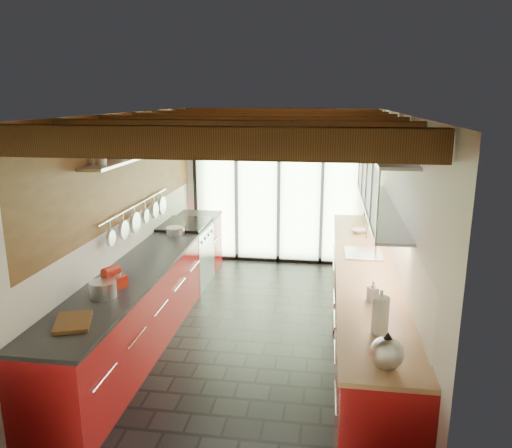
{
  "coord_description": "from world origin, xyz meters",
  "views": [
    {
      "loc": [
        0.82,
        -5.53,
        2.78
      ],
      "look_at": [
        -0.05,
        0.4,
        1.25
      ],
      "focal_mm": 35.0,
      "sensor_mm": 36.0,
      "label": 1
    }
  ],
  "objects_px": {
    "stand_mixer": "(113,279)",
    "kettle": "(387,351)",
    "paper_towel": "(380,316)",
    "bowl": "(359,231)",
    "soap_bottle": "(373,291)"
  },
  "relations": [
    {
      "from": "stand_mixer",
      "to": "kettle",
      "type": "height_order",
      "value": "kettle"
    },
    {
      "from": "kettle",
      "to": "paper_towel",
      "type": "relative_size",
      "value": 0.89
    },
    {
      "from": "stand_mixer",
      "to": "soap_bottle",
      "type": "distance_m",
      "value": 2.54
    },
    {
      "from": "paper_towel",
      "to": "bowl",
      "type": "xyz_separation_m",
      "value": [
        0.0,
        3.14,
        -0.13
      ]
    },
    {
      "from": "kettle",
      "to": "soap_bottle",
      "type": "bearing_deg",
      "value": 90.0
    },
    {
      "from": "stand_mixer",
      "to": "kettle",
      "type": "bearing_deg",
      "value": -24.05
    },
    {
      "from": "stand_mixer",
      "to": "paper_towel",
      "type": "distance_m",
      "value": 2.61
    },
    {
      "from": "paper_towel",
      "to": "soap_bottle",
      "type": "bearing_deg",
      "value": 90.0
    },
    {
      "from": "paper_towel",
      "to": "soap_bottle",
      "type": "xyz_separation_m",
      "value": [
        0.0,
        0.69,
        -0.06
      ]
    },
    {
      "from": "kettle",
      "to": "paper_towel",
      "type": "height_order",
      "value": "paper_towel"
    },
    {
      "from": "stand_mixer",
      "to": "paper_towel",
      "type": "relative_size",
      "value": 0.83
    },
    {
      "from": "bowl",
      "to": "kettle",
      "type": "bearing_deg",
      "value": -90.0
    },
    {
      "from": "paper_towel",
      "to": "bowl",
      "type": "relative_size",
      "value": 1.78
    },
    {
      "from": "stand_mixer",
      "to": "bowl",
      "type": "xyz_separation_m",
      "value": [
        2.54,
        2.52,
        -0.07
      ]
    },
    {
      "from": "kettle",
      "to": "stand_mixer",
      "type": "bearing_deg",
      "value": 155.95
    }
  ]
}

